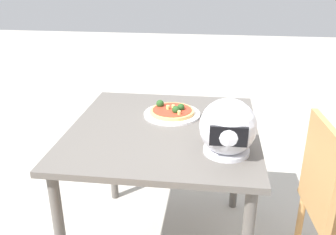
{
  "coord_description": "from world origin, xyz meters",
  "views": [
    {
      "loc": [
        -0.24,
        1.68,
        1.54
      ],
      "look_at": [
        -0.01,
        -0.08,
        0.78
      ],
      "focal_mm": 39.17,
      "sensor_mm": 36.0,
      "label": 1
    }
  ],
  "objects_px": {
    "pizza": "(172,111)",
    "motorcycle_helmet": "(228,128)",
    "chair_side": "(335,202)",
    "dining_table": "(164,144)"
  },
  "relations": [
    {
      "from": "pizza",
      "to": "motorcycle_helmet",
      "type": "relative_size",
      "value": 0.98
    },
    {
      "from": "dining_table",
      "to": "chair_side",
      "type": "relative_size",
      "value": 1.11
    },
    {
      "from": "pizza",
      "to": "dining_table",
      "type": "bearing_deg",
      "value": 82.29
    },
    {
      "from": "pizza",
      "to": "motorcycle_helmet",
      "type": "xyz_separation_m",
      "value": [
        -0.29,
        0.4,
        0.09
      ]
    },
    {
      "from": "pizza",
      "to": "chair_side",
      "type": "height_order",
      "value": "chair_side"
    },
    {
      "from": "chair_side",
      "to": "dining_table",
      "type": "bearing_deg",
      "value": -11.61
    },
    {
      "from": "chair_side",
      "to": "pizza",
      "type": "bearing_deg",
      "value": -22.85
    },
    {
      "from": "chair_side",
      "to": "motorcycle_helmet",
      "type": "bearing_deg",
      "value": 6.36
    },
    {
      "from": "motorcycle_helmet",
      "to": "dining_table",
      "type": "bearing_deg",
      "value": -36.33
    },
    {
      "from": "dining_table",
      "to": "motorcycle_helmet",
      "type": "xyz_separation_m",
      "value": [
        -0.31,
        0.23,
        0.21
      ]
    }
  ]
}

